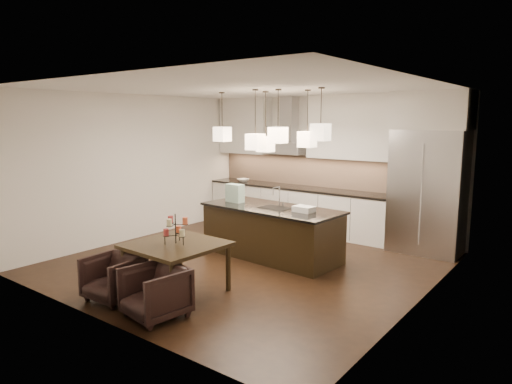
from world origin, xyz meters
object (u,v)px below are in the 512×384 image
Objects in this scene: dining_table at (177,268)px; armchair_left at (114,278)px; refrigerator at (428,192)px; armchair_right at (155,292)px; island_body at (271,233)px.

armchair_left is (-0.47, -0.67, -0.05)m from dining_table.
armchair_right is at bearing -109.91° from refrigerator.
island_body is 2.83m from armchair_left.
dining_table is at bearing 51.77° from armchair_left.
island_body is 3.48× the size of armchair_right.
island_body is 3.62× the size of armchair_left.
armchair_right is (0.38, -0.70, -0.03)m from dining_table.
refrigerator reaches higher than armchair_right.
dining_table is 0.82m from armchair_left.
island_body is 2.06× the size of dining_table.
armchair_right is (0.85, -0.03, 0.01)m from armchair_left.
armchair_left is at bearing -173.30° from armchair_right.
dining_table is (-2.08, -3.98, -0.73)m from refrigerator.
island_body is at bearing -136.72° from refrigerator.
refrigerator is 4.55m from dining_table.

